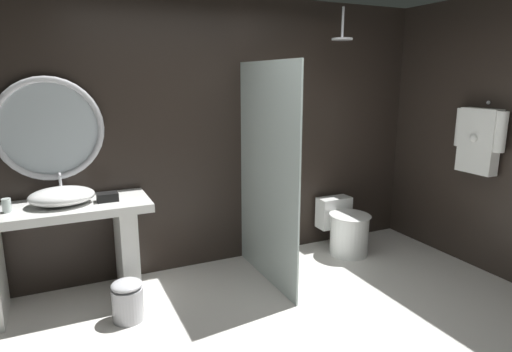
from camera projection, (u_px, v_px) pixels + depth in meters
name	position (u px, v px, depth m)	size (l,w,h in m)	color
back_wall_panel	(212.00, 135.00, 4.22)	(4.80, 0.10, 2.60)	black
side_wall_right	(481.00, 135.00, 4.18)	(0.10, 2.47, 2.60)	black
vanity_counter	(61.00, 243.00, 3.49)	(1.41, 0.58, 0.86)	silver
vessel_sink	(62.00, 196.00, 3.43)	(0.50, 0.41, 0.22)	white
tumbler_cup	(7.00, 205.00, 3.23)	(0.06, 0.06, 0.11)	silver
tissue_box	(107.00, 197.00, 3.53)	(0.17, 0.12, 0.07)	black
round_wall_mirror	(49.00, 129.00, 3.53)	(0.86, 0.05, 0.86)	silver
shower_glass_panel	(267.00, 175.00, 3.86)	(0.02, 1.14, 1.99)	silver
rain_shower_head	(342.00, 36.00, 4.15)	(0.20, 0.20, 0.30)	silver
hanging_bathrobe	(479.00, 138.00, 4.05)	(0.20, 0.52, 0.68)	silver
toilet	(345.00, 228.00, 4.65)	(0.42, 0.62, 0.55)	white
waste_bin	(128.00, 300.00, 3.35)	(0.24, 0.24, 0.33)	silver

